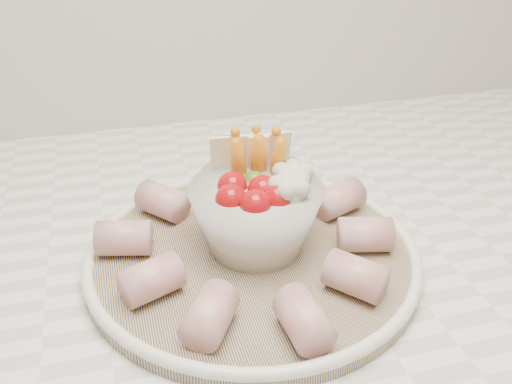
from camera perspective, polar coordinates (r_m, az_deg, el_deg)
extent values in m
cube|color=white|center=(0.66, -4.90, -4.68)|extent=(2.04, 0.62, 0.04)
cylinder|color=navy|center=(0.58, -0.36, -6.49)|extent=(0.34, 0.34, 0.01)
torus|color=white|center=(0.58, -0.36, -5.89)|extent=(0.34, 0.34, 0.01)
sphere|color=#A30A0F|center=(0.53, -2.53, -0.76)|extent=(0.03, 0.03, 0.03)
sphere|color=#A30A0F|center=(0.52, -0.06, -1.32)|extent=(0.03, 0.03, 0.03)
sphere|color=#A30A0F|center=(0.53, 2.20, -0.66)|extent=(0.03, 0.03, 0.03)
sphere|color=#A30A0F|center=(0.55, -2.37, 0.54)|extent=(0.03, 0.03, 0.03)
sphere|color=#A30A0F|center=(0.54, 0.68, 0.16)|extent=(0.03, 0.03, 0.03)
sphere|color=#507326|center=(0.56, -0.16, 1.01)|extent=(0.02, 0.02, 0.02)
cone|color=orange|center=(0.57, -1.79, 2.71)|extent=(0.03, 0.04, 0.07)
cone|color=orange|center=(0.57, 0.28, 3.06)|extent=(0.03, 0.04, 0.07)
cone|color=orange|center=(0.57, 2.28, 2.78)|extent=(0.02, 0.04, 0.07)
sphere|color=beige|center=(0.55, 3.68, 1.04)|extent=(0.03, 0.03, 0.03)
sphere|color=beige|center=(0.53, 3.39, -0.13)|extent=(0.03, 0.03, 0.03)
cube|color=#FBEFC3|center=(0.58, -0.91, 3.65)|extent=(0.05, 0.03, 0.05)
cube|color=#FBEFC3|center=(0.58, 1.23, 3.73)|extent=(0.05, 0.01, 0.05)
cube|color=#FBEFC3|center=(0.58, -2.33, 3.51)|extent=(0.05, 0.02, 0.05)
cylinder|color=#B3525A|center=(0.58, 10.87, -4.19)|extent=(0.06, 0.05, 0.04)
cylinder|color=#B3525A|center=(0.63, 8.28, -0.69)|extent=(0.06, 0.05, 0.04)
cylinder|color=#B3525A|center=(0.67, 2.77, 1.42)|extent=(0.06, 0.06, 0.04)
cylinder|color=#B3525A|center=(0.66, -3.59, 0.77)|extent=(0.04, 0.05, 0.04)
cylinder|color=#B3525A|center=(0.63, -9.31, -0.92)|extent=(0.06, 0.06, 0.04)
cylinder|color=#B3525A|center=(0.58, -13.08, -4.50)|extent=(0.06, 0.05, 0.04)
cylinder|color=#B3525A|center=(0.52, -10.42, -8.61)|extent=(0.06, 0.05, 0.04)
cylinder|color=#B3525A|center=(0.48, -4.63, -12.18)|extent=(0.06, 0.06, 0.04)
cylinder|color=#B3525A|center=(0.47, 4.80, -12.57)|extent=(0.04, 0.05, 0.04)
cylinder|color=#B3525A|center=(0.52, 9.93, -8.30)|extent=(0.06, 0.06, 0.04)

